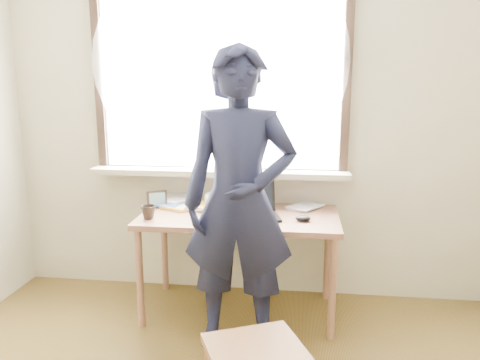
# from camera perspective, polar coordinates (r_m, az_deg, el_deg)

# --- Properties ---
(room_shell) EXTENTS (3.52, 4.02, 2.61)m
(room_shell) POSITION_cam_1_polar(r_m,az_deg,el_deg) (1.59, -7.06, 14.16)
(room_shell) COLOR #C0B89A
(room_shell) RESTS_ON ground
(desk) EXTENTS (1.31, 0.65, 0.70)m
(desk) POSITION_cam_1_polar(r_m,az_deg,el_deg) (3.14, -0.07, -5.48)
(desk) COLOR brown
(desk) RESTS_ON ground
(laptop) EXTENTS (0.40, 0.36, 0.23)m
(laptop) POSITION_cam_1_polar(r_m,az_deg,el_deg) (3.07, 1.36, -3.43)
(laptop) COLOR black
(laptop) RESTS_ON desk
(mug_white) EXTENTS (0.18, 0.18, 0.10)m
(mug_white) POSITION_cam_1_polar(r_m,az_deg,el_deg) (3.26, -3.20, -2.56)
(mug_white) COLOR white
(mug_white) RESTS_ON desk
(mug_dark) EXTENTS (0.13, 0.13, 0.09)m
(mug_dark) POSITION_cam_1_polar(r_m,az_deg,el_deg) (3.06, -11.11, -3.90)
(mug_dark) COLOR black
(mug_dark) RESTS_ON desk
(mouse) EXTENTS (0.10, 0.07, 0.04)m
(mouse) POSITION_cam_1_polar(r_m,az_deg,el_deg) (3.00, 7.68, -4.65)
(mouse) COLOR black
(mouse) RESTS_ON desk
(desk_clutter) EXTENTS (0.56, 0.49, 0.03)m
(desk_clutter) POSITION_cam_1_polar(r_m,az_deg,el_deg) (3.37, -6.48, -2.73)
(desk_clutter) COLOR #2F4798
(desk_clutter) RESTS_ON desk
(book_a) EXTENTS (0.24, 0.29, 0.02)m
(book_a) POSITION_cam_1_polar(r_m,az_deg,el_deg) (3.44, -6.78, -2.52)
(book_a) COLOR white
(book_a) RESTS_ON desk
(book_b) EXTENTS (0.28, 0.30, 0.02)m
(book_b) POSITION_cam_1_polar(r_m,az_deg,el_deg) (3.35, 6.71, -2.99)
(book_b) COLOR white
(book_b) RESTS_ON desk
(picture_frame) EXTENTS (0.13, 0.08, 0.11)m
(picture_frame) POSITION_cam_1_polar(r_m,az_deg,el_deg) (3.32, -10.07, -2.40)
(picture_frame) COLOR black
(picture_frame) RESTS_ON desk
(person) EXTENTS (0.67, 0.45, 1.78)m
(person) POSITION_cam_1_polar(r_m,az_deg,el_deg) (2.69, -0.07, -2.75)
(person) COLOR black
(person) RESTS_ON ground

